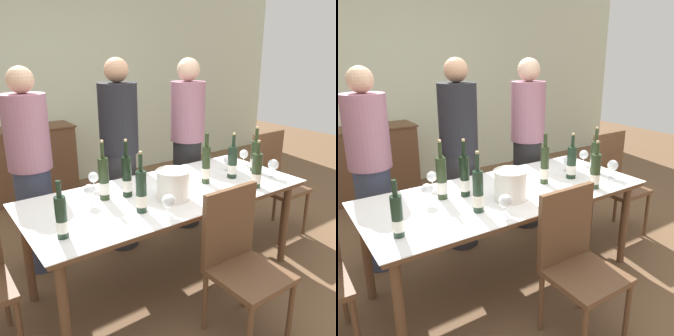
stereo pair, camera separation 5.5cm
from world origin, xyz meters
TOP-DOWN VIEW (x-y plane):
  - ground_plane at (0.00, 0.00)m, footprint 12.00×12.00m
  - back_wall at (0.00, 2.67)m, footprint 8.00×0.10m
  - sideboard_cabinet at (-0.53, 2.38)m, footprint 1.39×0.46m
  - dining_table at (0.00, 0.00)m, footprint 2.09×0.90m
  - ice_bucket at (-0.06, -0.14)m, footprint 0.24×0.24m
  - wine_bottle_0 at (-0.44, 0.14)m, footprint 0.07×0.07m
  - wine_bottle_1 at (-0.87, -0.22)m, footprint 0.07×0.07m
  - wine_bottle_2 at (0.88, -0.05)m, footprint 0.08×0.08m
  - wine_bottle_3 at (0.34, -0.02)m, footprint 0.07×0.07m
  - wine_bottle_4 at (0.60, -0.05)m, footprint 0.08×0.08m
  - wine_bottle_5 at (0.59, -0.31)m, footprint 0.08×0.08m
  - wine_bottle_6 at (-0.34, -0.19)m, footprint 0.07×0.07m
  - wine_bottle_7 at (-0.29, 0.09)m, footprint 0.07×0.07m
  - wine_glass_0 at (0.87, -0.24)m, footprint 0.09×0.09m
  - wine_glass_1 at (0.70, 0.09)m, footprint 0.08×0.08m
  - wine_glass_2 at (-0.24, -0.34)m, footprint 0.09×0.09m
  - wine_glass_3 at (0.95, 0.15)m, footprint 0.08×0.08m
  - wine_glass_4 at (-0.57, 0.10)m, footprint 0.08×0.08m
  - wine_glass_5 at (-0.43, 0.35)m, footprint 0.08×0.08m
  - chair_near_front at (0.06, -0.68)m, footprint 0.42×0.42m
  - chair_right_end at (1.34, 0.09)m, footprint 0.42×0.42m
  - person_host at (-0.76, 0.77)m, footprint 0.33×0.33m
  - person_guest_left at (-0.03, 0.69)m, footprint 0.33×0.33m
  - person_guest_right at (0.72, 0.69)m, footprint 0.33×0.33m

SIDE VIEW (x-z plane):
  - ground_plane at x=0.00m, z-range 0.00..0.00m
  - sideboard_cabinet at x=-0.53m, z-range 0.00..0.87m
  - chair_near_front at x=0.06m, z-range 0.06..1.00m
  - chair_right_end at x=1.34m, z-range 0.07..1.06m
  - dining_table at x=0.00m, z-range 0.31..1.05m
  - person_host at x=-0.76m, z-range 0.00..1.63m
  - wine_glass_1 at x=0.70m, z-range 0.77..0.91m
  - wine_glass_3 at x=0.95m, z-range 0.77..0.91m
  - wine_glass_5 at x=-0.43m, z-range 0.77..0.91m
  - person_guest_right at x=0.72m, z-range 0.01..1.68m
  - wine_glass_2 at x=-0.24m, z-range 0.77..0.92m
  - person_guest_left at x=-0.03m, z-range 0.00..1.69m
  - wine_glass_4 at x=-0.57m, z-range 0.78..0.92m
  - wine_glass_0 at x=0.87m, z-range 0.78..0.93m
  - ice_bucket at x=-0.06m, z-range 0.75..0.96m
  - wine_bottle_1 at x=-0.87m, z-range 0.70..1.03m
  - wine_bottle_5 at x=0.59m, z-range 0.69..1.05m
  - wine_bottle_4 at x=0.60m, z-range 0.69..1.06m
  - wine_bottle_2 at x=0.88m, z-range 0.68..1.07m
  - wine_bottle_6 at x=-0.34m, z-range 0.68..1.08m
  - wine_bottle_7 at x=-0.29m, z-range 0.68..1.09m
  - wine_bottle_0 at x=-0.44m, z-range 0.68..1.10m
  - wine_bottle_3 at x=0.34m, z-range 0.69..1.09m
  - back_wall at x=0.00m, z-range 0.00..2.80m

